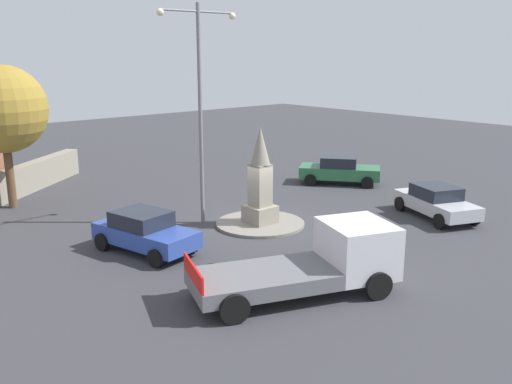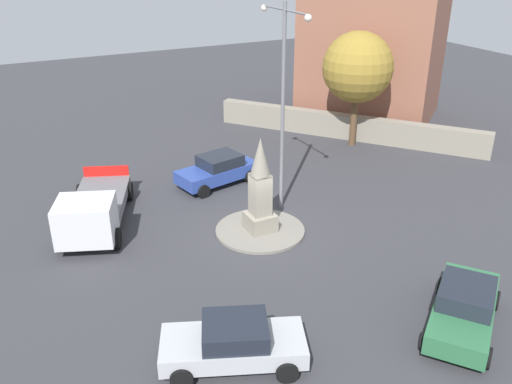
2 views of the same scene
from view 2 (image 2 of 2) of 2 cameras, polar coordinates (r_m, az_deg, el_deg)
ground_plane at (r=22.77m, az=0.43°, el=-4.14°), size 80.00×80.00×0.00m
traffic_island at (r=22.74m, az=0.43°, el=-4.01°), size 3.70×3.70×0.12m
monument at (r=21.91m, az=0.44°, el=0.20°), size 1.12×1.12×3.99m
streetlamp at (r=22.90m, az=2.84°, el=10.44°), size 3.68×0.28×8.87m
car_green_parked_right at (r=18.38m, az=20.85°, el=-11.12°), size 3.96×4.45×1.51m
car_silver_near_island at (r=16.03m, az=-2.34°, el=-15.37°), size 3.13×4.43×1.41m
car_blue_waiting at (r=26.85m, az=-3.99°, el=2.34°), size 2.58×4.25×1.48m
truck_white_passing at (r=23.25m, az=-16.65°, el=-1.96°), size 6.46×4.24×2.01m
stone_boundary_wall at (r=33.59m, az=9.45°, el=6.72°), size 13.27×10.72×1.44m
corner_building at (r=37.62m, az=12.16°, el=14.62°), size 11.09×10.99×9.25m
tree_near_wall at (r=31.51m, az=10.53°, el=12.61°), size 3.93×3.93×6.51m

